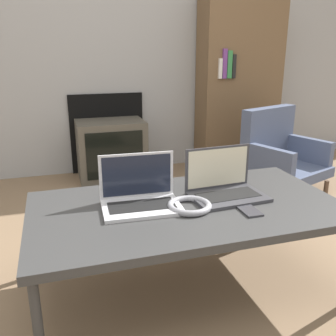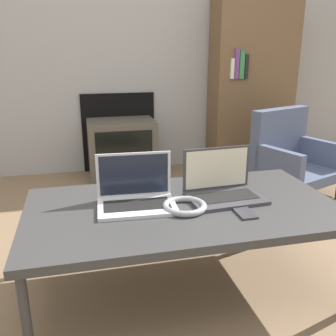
{
  "view_description": "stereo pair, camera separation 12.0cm",
  "coord_description": "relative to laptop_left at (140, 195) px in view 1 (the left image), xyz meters",
  "views": [
    {
      "loc": [
        -0.55,
        -1.29,
        1.11
      ],
      "look_at": [
        0.0,
        0.47,
        0.52
      ],
      "focal_mm": 40.0,
      "sensor_mm": 36.0,
      "label": 1
    },
    {
      "loc": [
        -0.43,
        -1.32,
        1.11
      ],
      "look_at": [
        0.0,
        0.47,
        0.52
      ],
      "focal_mm": 40.0,
      "sensor_mm": 36.0,
      "label": 2
    }
  ],
  "objects": [
    {
      "name": "headphones",
      "position": [
        0.2,
        -0.1,
        -0.03
      ],
      "size": [
        0.2,
        0.2,
        0.03
      ],
      "color": "gray",
      "rests_on": "table"
    },
    {
      "name": "wall_back",
      "position": [
        0.21,
        1.96,
        0.8
      ],
      "size": [
        7.0,
        0.08,
        2.6
      ],
      "color": "#999999",
      "rests_on": "ground_plane"
    },
    {
      "name": "armchair",
      "position": [
        1.41,
        1.05,
        -0.19
      ],
      "size": [
        0.72,
        0.69,
        0.65
      ],
      "rotation": [
        0.0,
        0.0,
        0.36
      ],
      "color": "#47516B",
      "rests_on": "ground_plane"
    },
    {
      "name": "phone",
      "position": [
        0.44,
        -0.2,
        -0.04
      ],
      "size": [
        0.07,
        0.14,
        0.01
      ],
      "color": "#333338",
      "rests_on": "table"
    },
    {
      "name": "laptop_left",
      "position": [
        0.0,
        0.0,
        0.0
      ],
      "size": [
        0.36,
        0.25,
        0.22
      ],
      "rotation": [
        0.0,
        0.0,
        -0.05
      ],
      "color": "silver",
      "rests_on": "table"
    },
    {
      "name": "table",
      "position": [
        0.21,
        -0.06,
        -0.08
      ],
      "size": [
        1.4,
        0.75,
        0.44
      ],
      "color": "#333333",
      "rests_on": "ground_plane"
    },
    {
      "name": "bookshelf",
      "position": [
        1.38,
        1.76,
        0.29
      ],
      "size": [
        0.77,
        0.32,
        1.56
      ],
      "color": "brown",
      "rests_on": "ground_plane"
    },
    {
      "name": "laptop_right",
      "position": [
        0.41,
        -0.0,
        0.0
      ],
      "size": [
        0.36,
        0.26,
        0.22
      ],
      "rotation": [
        0.0,
        0.0,
        0.06
      ],
      "color": "#38383D",
      "rests_on": "table"
    },
    {
      "name": "ground_plane",
      "position": [
        0.21,
        -0.23,
        -0.49
      ],
      "size": [
        14.0,
        14.0,
        0.0
      ],
      "primitive_type": "plane",
      "color": "#7A6047"
    },
    {
      "name": "tv",
      "position": [
        0.13,
        1.7,
        -0.23
      ],
      "size": [
        0.59,
        0.41,
        0.51
      ],
      "color": "#4C473D",
      "rests_on": "ground_plane"
    }
  ]
}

